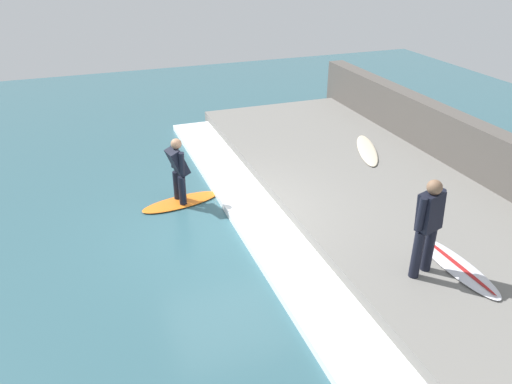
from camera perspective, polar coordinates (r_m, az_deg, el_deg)
ground_plane at (r=10.06m, az=-3.78°, el=-4.17°), size 28.00×28.00×0.00m
concrete_ledge at (r=11.30m, az=13.44°, el=-0.13°), size 4.40×12.62×0.36m
back_wall at (r=12.51m, az=23.26°, el=3.99°), size 0.50×13.25×1.52m
wave_foam_crest at (r=10.22m, az=0.29°, el=-3.07°), size 1.08×11.99×0.15m
surfboard_riding at (r=11.07m, az=-8.60°, el=-1.13°), size 1.84×0.91×0.06m
surfer_riding at (r=10.71m, az=-8.90°, el=2.81°), size 0.49×0.63×1.45m
surfer_waiting_near at (r=8.14m, az=19.07°, el=-3.35°), size 0.55×0.37×1.67m
surfboard_waiting_near at (r=8.94m, az=22.00°, el=-7.85°), size 0.52×1.88×0.07m
surfboard_spare at (r=13.02m, az=12.57°, el=4.72°), size 1.23×2.08×0.06m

